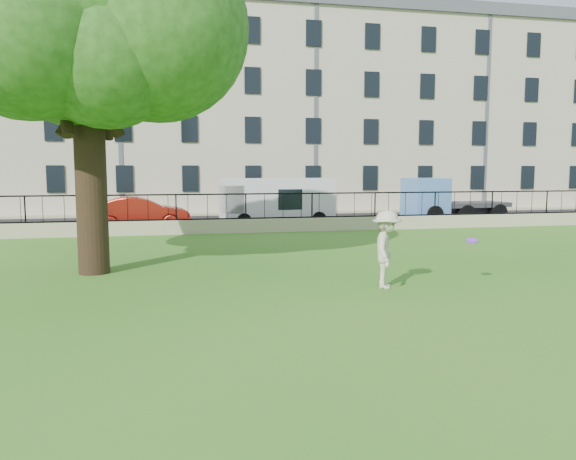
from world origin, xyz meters
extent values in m
plane|color=#286317|center=(0.00, 0.00, 0.00)|extent=(120.00, 120.00, 0.00)
cube|color=tan|center=(0.00, 12.00, 0.30)|extent=(50.00, 0.40, 0.60)
cube|color=black|center=(0.00, 12.00, 0.63)|extent=(50.00, 0.05, 0.06)
cube|color=black|center=(0.00, 12.00, 1.70)|extent=(50.00, 0.05, 0.06)
cube|color=black|center=(0.00, 16.70, 0.01)|extent=(60.00, 9.00, 0.01)
cube|color=tan|center=(0.00, 21.90, 0.06)|extent=(60.00, 1.40, 0.12)
cube|color=#BFB798|center=(0.00, 27.60, 6.50)|extent=(56.00, 10.00, 13.00)
cube|color=#4C4C54|center=(0.00, 27.60, 13.40)|extent=(56.40, 10.40, 0.80)
cylinder|color=black|center=(-5.33, 3.30, 2.23)|extent=(0.81, 0.81, 4.46)
sphere|color=#204813|center=(-5.33, 3.30, 6.99)|extent=(6.21, 6.21, 6.21)
sphere|color=#204813|center=(-3.53, 2.50, 6.29)|extent=(4.66, 4.66, 4.66)
sphere|color=#204813|center=(-6.93, 4.10, 6.59)|extent=(5.03, 5.03, 5.03)
imported|color=beige|center=(1.64, -0.12, 0.92)|extent=(1.11, 1.36, 1.83)
cylinder|color=#8129E8|center=(3.75, -0.30, 1.09)|extent=(0.31, 0.31, 0.12)
imported|color=#B02215|center=(-4.59, 14.40, 0.74)|extent=(4.62, 1.93, 1.49)
cube|color=silver|center=(2.00, 15.14, 1.16)|extent=(5.62, 2.44, 2.31)
cube|color=#5A8AD2|center=(11.81, 15.40, 1.15)|extent=(5.65, 2.48, 2.30)
camera|label=1|loc=(-3.38, -12.37, 2.80)|focal=35.00mm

